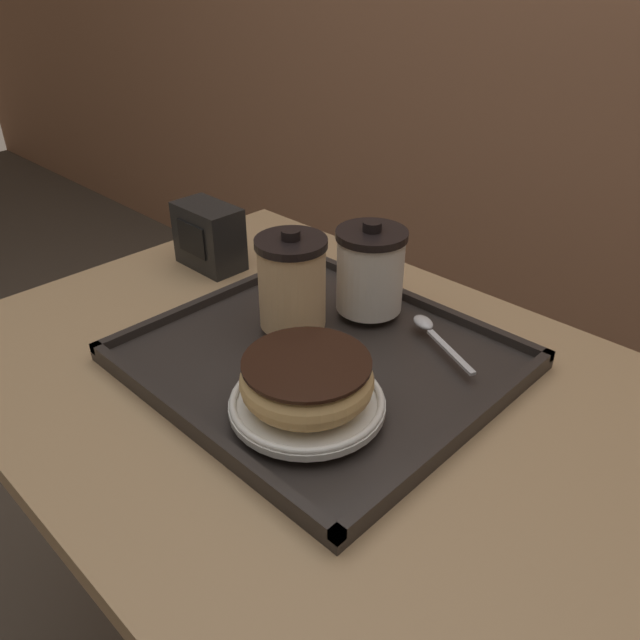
% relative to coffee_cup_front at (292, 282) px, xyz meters
% --- Properties ---
extents(cafe_table, '(0.98, 0.66, 0.72)m').
position_rel_coffee_cup_front_xyz_m(cafe_table, '(0.10, -0.04, -0.24)').
color(cafe_table, tan).
rests_on(cafe_table, ground_plane).
extents(serving_tray, '(0.42, 0.39, 0.02)m').
position_rel_coffee_cup_front_xyz_m(serving_tray, '(0.07, -0.02, -0.08)').
color(serving_tray, '#282321').
rests_on(serving_tray, cafe_table).
extents(coffee_cup_front, '(0.09, 0.09, 0.13)m').
position_rel_coffee_cup_front_xyz_m(coffee_cup_front, '(0.00, 0.00, 0.00)').
color(coffee_cup_front, '#E0B784').
rests_on(coffee_cup_front, serving_tray).
extents(coffee_cup_rear, '(0.09, 0.09, 0.12)m').
position_rel_coffee_cup_front_xyz_m(coffee_cup_rear, '(0.04, 0.10, -0.00)').
color(coffee_cup_rear, white).
rests_on(coffee_cup_rear, serving_tray).
extents(plate_with_chocolate_donut, '(0.17, 0.17, 0.01)m').
position_rel_coffee_cup_front_xyz_m(plate_with_chocolate_donut, '(0.14, -0.11, -0.05)').
color(plate_with_chocolate_donut, white).
rests_on(plate_with_chocolate_donut, serving_tray).
extents(donut_chocolate_glazed, '(0.14, 0.14, 0.05)m').
position_rel_coffee_cup_front_xyz_m(donut_chocolate_glazed, '(0.14, -0.11, -0.02)').
color(donut_chocolate_glazed, '#DBB270').
rests_on(donut_chocolate_glazed, plate_with_chocolate_donut).
extents(spoon, '(0.13, 0.07, 0.01)m').
position_rel_coffee_cup_front_xyz_m(spoon, '(0.14, 0.11, -0.06)').
color(spoon, silver).
rests_on(spoon, serving_tray).
extents(napkin_dispenser, '(0.11, 0.07, 0.10)m').
position_rel_coffee_cup_front_xyz_m(napkin_dispenser, '(-0.26, 0.06, -0.03)').
color(napkin_dispenser, black).
rests_on(napkin_dispenser, cafe_table).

